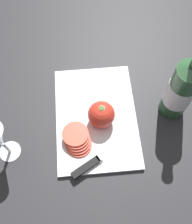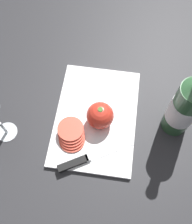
# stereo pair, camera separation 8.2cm
# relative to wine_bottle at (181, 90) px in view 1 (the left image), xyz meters

# --- Properties ---
(ground_plane) EXTENTS (3.00, 3.00, 0.00)m
(ground_plane) POSITION_rel_wine_bottle_xyz_m (-0.03, -0.23, -0.12)
(ground_plane) COLOR #28282B
(cutting_board) EXTENTS (0.37, 0.26, 0.01)m
(cutting_board) POSITION_rel_wine_bottle_xyz_m (0.01, -0.25, -0.11)
(cutting_board) COLOR white
(cutting_board) RESTS_ON ground_plane
(wine_bottle) EXTENTS (0.08, 0.08, 0.33)m
(wine_bottle) POSITION_rel_wine_bottle_xyz_m (0.00, 0.00, 0.00)
(wine_bottle) COLOR #2D5633
(wine_bottle) RESTS_ON ground_plane
(whole_tomato) EXTENTS (0.08, 0.08, 0.09)m
(whole_tomato) POSITION_rel_wine_bottle_xyz_m (0.03, -0.24, -0.07)
(whole_tomato) COLOR red
(whole_tomato) RESTS_ON cutting_board
(knife) EXTENTS (0.14, 0.22, 0.01)m
(knife) POSITION_rel_wine_bottle_xyz_m (0.16, -0.27, -0.10)
(knife) COLOR silver
(knife) RESTS_ON cutting_board
(tomato_slice_stack_near) EXTENTS (0.11, 0.09, 0.03)m
(tomato_slice_stack_near) POSITION_rel_wine_bottle_xyz_m (0.09, -0.32, -0.09)
(tomato_slice_stack_near) COLOR #DB4C38
(tomato_slice_stack_near) RESTS_ON cutting_board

